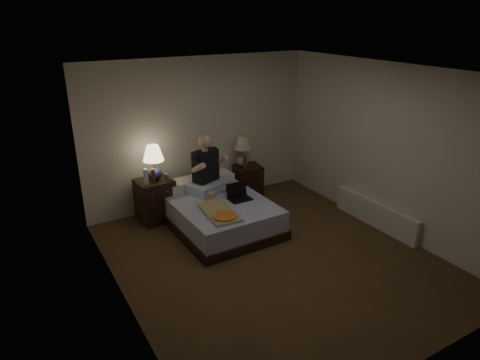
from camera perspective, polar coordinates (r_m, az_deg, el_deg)
floor at (r=5.96m, az=4.44°, el=-10.40°), size 4.00×4.50×0.00m
ceiling at (r=5.10m, az=5.26°, el=14.16°), size 4.00×4.50×0.00m
wall_back at (r=7.27m, az=-5.40°, el=6.33°), size 4.00×0.00×2.50m
wall_front at (r=3.96m, az=23.92°, el=-9.13°), size 4.00×0.00×2.50m
wall_left at (r=4.64m, az=-15.98°, el=-3.52°), size 0.00×4.50×2.50m
wall_right at (r=6.70m, az=19.03°, el=3.91°), size 0.00×4.50×2.50m
bed at (r=6.67m, az=-2.85°, el=-4.47°), size 1.39×1.83×0.45m
nightstand_left at (r=6.95m, az=-11.24°, el=-2.67°), size 0.58×0.53×0.69m
nightstand_right at (r=7.72m, az=1.06°, el=-0.16°), size 0.50×0.46×0.58m
lamp_left at (r=6.74m, az=-11.42°, el=2.25°), size 0.40×0.40×0.56m
lamp_right at (r=7.53m, az=0.36°, el=3.90°), size 0.35×0.35×0.56m
water_bottle at (r=6.62m, az=-12.44°, el=0.40°), size 0.07×0.07×0.25m
soda_can at (r=6.78m, az=-9.75°, el=0.42°), size 0.07×0.07×0.10m
beer_bottle_left at (r=6.66m, az=-11.51°, el=0.52°), size 0.06×0.06×0.23m
beer_bottle_right at (r=7.39m, az=0.66°, el=2.21°), size 0.06×0.06×0.23m
person at (r=6.74m, az=-4.34°, el=2.17°), size 0.79×0.71×0.93m
laptop at (r=6.53m, az=0.02°, el=-1.67°), size 0.34×0.28×0.24m
pizza_box at (r=5.97m, az=-2.07°, el=-4.86°), size 0.45×0.79×0.08m
radiator at (r=7.02m, az=17.63°, el=-4.35°), size 0.10×1.60×0.40m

